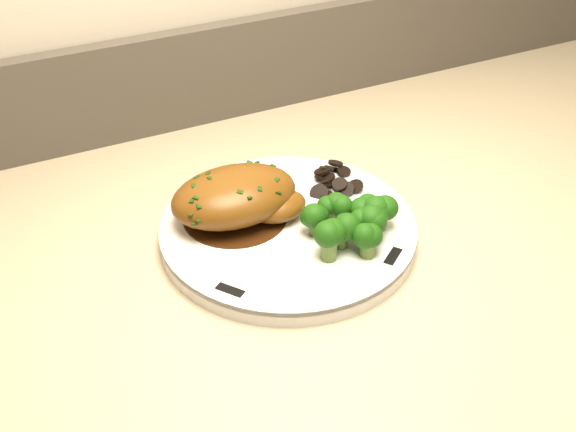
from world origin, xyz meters
name	(u,v)px	position (x,y,z in m)	size (l,w,h in m)	color
plate	(288,231)	(-0.28, 1.73, 0.84)	(0.25, 0.25, 0.02)	white
rim_accent_0	(334,170)	(-0.19, 1.79, 0.85)	(0.03, 0.01, 0.00)	black
rim_accent_1	(194,195)	(-0.34, 1.81, 0.85)	(0.03, 0.01, 0.00)	black
rim_accent_2	(230,290)	(-0.37, 1.66, 0.85)	(0.03, 0.01, 0.00)	black
rim_accent_3	(393,256)	(-0.22, 1.64, 0.85)	(0.03, 0.01, 0.00)	black
gravy_pool	(235,216)	(-0.32, 1.76, 0.85)	(0.10, 0.10, 0.00)	#341A09
chicken_breast	(239,197)	(-0.32, 1.76, 0.87)	(0.13, 0.09, 0.05)	brown
mushroom_pile	(320,185)	(-0.22, 1.77, 0.85)	(0.07, 0.05, 0.02)	black
broccoli_florets	(350,222)	(-0.24, 1.68, 0.86)	(0.09, 0.08, 0.03)	olive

